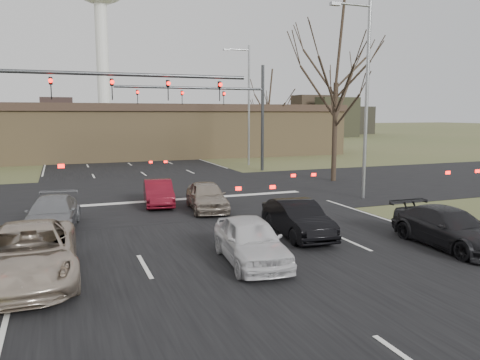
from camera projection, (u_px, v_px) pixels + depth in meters
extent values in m
plane|color=#4C552D|center=(303.00, 287.00, 11.87)|extent=(360.00, 360.00, 0.00)
cube|color=black|center=(101.00, 144.00, 67.29)|extent=(14.00, 300.00, 0.02)
cube|color=black|center=(171.00, 193.00, 25.72)|extent=(200.00, 14.00, 0.02)
cube|color=olive|center=(139.00, 134.00, 47.36)|extent=(42.00, 10.00, 4.60)
cube|color=#38281E|center=(139.00, 108.00, 46.98)|extent=(42.40, 10.40, 0.70)
cylinder|color=silver|center=(103.00, 65.00, 122.46)|extent=(3.20, 3.20, 34.00)
cylinder|color=#383A3D|center=(126.00, 75.00, 22.11)|extent=(12.00, 0.18, 0.18)
imported|color=black|center=(51.00, 88.00, 21.02)|extent=(0.16, 0.20, 1.00)
imported|color=black|center=(112.00, 89.00, 21.97)|extent=(0.16, 0.20, 1.00)
imported|color=black|center=(168.00, 90.00, 22.92)|extent=(0.16, 0.20, 1.00)
imported|color=black|center=(219.00, 91.00, 23.87)|extent=(0.16, 0.20, 1.00)
cylinder|color=#383A3D|center=(262.00, 119.00, 35.76)|extent=(0.24, 0.24, 8.00)
cylinder|color=#383A3D|center=(193.00, 88.00, 33.49)|extent=(11.00, 0.18, 0.18)
imported|color=black|center=(224.00, 98.00, 34.43)|extent=(0.16, 0.20, 1.00)
imported|color=black|center=(182.00, 98.00, 33.31)|extent=(0.16, 0.20, 1.00)
imported|color=black|center=(137.00, 97.00, 32.19)|extent=(0.16, 0.20, 1.00)
cylinder|color=gray|center=(367.00, 101.00, 23.61)|extent=(0.18, 0.18, 10.00)
cylinder|color=gray|center=(353.00, 4.00, 22.61)|extent=(2.00, 0.12, 0.12)
cube|color=gray|center=(335.00, 4.00, 22.26)|extent=(0.50, 0.25, 0.15)
cylinder|color=gray|center=(249.00, 106.00, 39.49)|extent=(0.18, 0.18, 10.00)
cylinder|color=gray|center=(238.00, 50.00, 38.49)|extent=(2.00, 0.12, 0.12)
cube|color=gray|center=(226.00, 50.00, 38.14)|extent=(0.50, 0.25, 0.15)
cylinder|color=black|center=(335.00, 132.00, 30.12)|extent=(0.32, 0.32, 6.33)
cylinder|color=black|center=(268.00, 132.00, 49.20)|extent=(0.32, 0.32, 4.95)
imported|color=#B3A391|center=(29.00, 254.00, 12.22)|extent=(2.44, 5.27, 1.46)
imported|color=silver|center=(251.00, 240.00, 13.71)|extent=(1.98, 4.12, 1.36)
imported|color=black|center=(298.00, 219.00, 16.68)|extent=(1.64, 4.00, 1.29)
imported|color=black|center=(449.00, 228.00, 15.35)|extent=(1.91, 4.44, 1.27)
imported|color=slate|center=(52.00, 214.00, 17.50)|extent=(2.32, 4.54, 1.26)
imported|color=#5F0D19|center=(158.00, 193.00, 22.38)|extent=(1.74, 3.81, 1.21)
imported|color=gray|center=(207.00, 196.00, 21.15)|extent=(2.01, 4.03, 1.32)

